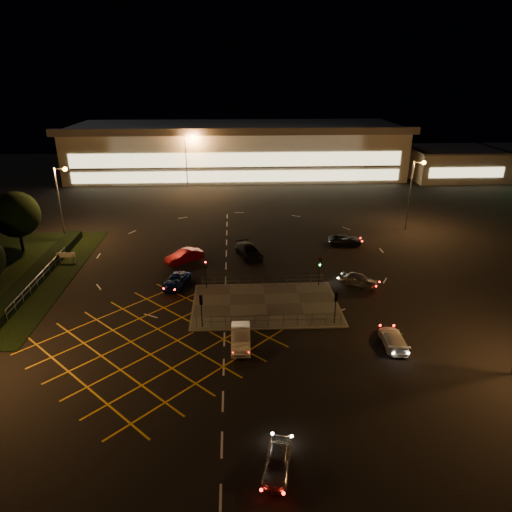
{
  "coord_description": "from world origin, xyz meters",
  "views": [
    {
      "loc": [
        -1.01,
        -41.83,
        21.44
      ],
      "look_at": [
        1.47,
        6.03,
        2.0
      ],
      "focal_mm": 32.0,
      "sensor_mm": 36.0,
      "label": 1
    }
  ],
  "objects_px": {
    "car_right_silver": "(359,280)",
    "car_circ_red": "(184,256)",
    "car_approach_white": "(394,339)",
    "car_east_grey": "(345,240)",
    "signal_se": "(336,301)",
    "car_near_silver": "(278,462)",
    "signal_ne": "(320,266)",
    "car_queue_white": "(241,338)",
    "signal_nw": "(206,268)",
    "car_far_dkgrey": "(249,251)",
    "car_left_blue": "(176,281)",
    "signal_sw": "(201,304)"
  },
  "relations": [
    {
      "from": "car_right_silver",
      "to": "car_circ_red",
      "type": "distance_m",
      "value": 20.74
    },
    {
      "from": "car_approach_white",
      "to": "car_east_grey",
      "type": "bearing_deg",
      "value": -90.8
    },
    {
      "from": "signal_se",
      "to": "car_near_silver",
      "type": "relative_size",
      "value": 0.85
    },
    {
      "from": "car_right_silver",
      "to": "car_east_grey",
      "type": "xyz_separation_m",
      "value": [
        1.55,
        12.58,
        -0.06
      ]
    },
    {
      "from": "signal_ne",
      "to": "signal_se",
      "type": "bearing_deg",
      "value": -90.0
    },
    {
      "from": "car_queue_white",
      "to": "car_right_silver",
      "type": "xyz_separation_m",
      "value": [
        12.88,
        10.9,
        -0.06
      ]
    },
    {
      "from": "signal_ne",
      "to": "car_queue_white",
      "type": "distance_m",
      "value": 14.05
    },
    {
      "from": "car_right_silver",
      "to": "car_east_grey",
      "type": "bearing_deg",
      "value": 26.81
    },
    {
      "from": "signal_se",
      "to": "signal_ne",
      "type": "height_order",
      "value": "same"
    },
    {
      "from": "signal_nw",
      "to": "signal_ne",
      "type": "distance_m",
      "value": 12.0
    },
    {
      "from": "car_near_silver",
      "to": "car_circ_red",
      "type": "distance_m",
      "value": 32.64
    },
    {
      "from": "signal_se",
      "to": "signal_nw",
      "type": "relative_size",
      "value": 1.0
    },
    {
      "from": "signal_nw",
      "to": "car_far_dkgrey",
      "type": "relative_size",
      "value": 0.59
    },
    {
      "from": "signal_se",
      "to": "car_left_blue",
      "type": "distance_m",
      "value": 17.65
    },
    {
      "from": "signal_ne",
      "to": "car_east_grey",
      "type": "xyz_separation_m",
      "value": [
        5.84,
        12.48,
        -1.74
      ]
    },
    {
      "from": "car_queue_white",
      "to": "car_approach_white",
      "type": "bearing_deg",
      "value": -2.41
    },
    {
      "from": "signal_se",
      "to": "car_approach_white",
      "type": "xyz_separation_m",
      "value": [
        4.2,
        -3.73,
        -1.74
      ]
    },
    {
      "from": "car_left_blue",
      "to": "signal_nw",
      "type": "bearing_deg",
      "value": 1.53
    },
    {
      "from": "car_circ_red",
      "to": "car_far_dkgrey",
      "type": "bearing_deg",
      "value": 65.19
    },
    {
      "from": "car_near_silver",
      "to": "car_approach_white",
      "type": "relative_size",
      "value": 0.86
    },
    {
      "from": "car_left_blue",
      "to": "car_approach_white",
      "type": "bearing_deg",
      "value": -18.66
    },
    {
      "from": "signal_ne",
      "to": "car_circ_red",
      "type": "bearing_deg",
      "value": 153.6
    },
    {
      "from": "signal_ne",
      "to": "car_far_dkgrey",
      "type": "height_order",
      "value": "signal_ne"
    },
    {
      "from": "car_queue_white",
      "to": "car_far_dkgrey",
      "type": "xyz_separation_m",
      "value": [
        1.41,
        19.71,
        0.03
      ]
    },
    {
      "from": "signal_se",
      "to": "signal_nw",
      "type": "bearing_deg",
      "value": -33.65
    },
    {
      "from": "car_queue_white",
      "to": "car_right_silver",
      "type": "bearing_deg",
      "value": 41.05
    },
    {
      "from": "car_circ_red",
      "to": "car_east_grey",
      "type": "bearing_deg",
      "value": 69.6
    },
    {
      "from": "car_queue_white",
      "to": "car_circ_red",
      "type": "distance_m",
      "value": 19.54
    },
    {
      "from": "signal_sw",
      "to": "car_approach_white",
      "type": "xyz_separation_m",
      "value": [
        16.2,
        -3.73,
        -1.74
      ]
    },
    {
      "from": "car_left_blue",
      "to": "car_right_silver",
      "type": "distance_m",
      "value": 19.56
    },
    {
      "from": "car_queue_white",
      "to": "car_left_blue",
      "type": "relative_size",
      "value": 1.01
    },
    {
      "from": "car_right_silver",
      "to": "car_circ_red",
      "type": "height_order",
      "value": "car_circ_red"
    },
    {
      "from": "signal_sw",
      "to": "car_right_silver",
      "type": "distance_m",
      "value": 18.18
    },
    {
      "from": "signal_se",
      "to": "car_approach_white",
      "type": "relative_size",
      "value": 0.73
    },
    {
      "from": "signal_sw",
      "to": "car_east_grey",
      "type": "distance_m",
      "value": 27.21
    },
    {
      "from": "car_right_silver",
      "to": "car_left_blue",
      "type": "bearing_deg",
      "value": 121.46
    },
    {
      "from": "signal_se",
      "to": "car_east_grey",
      "type": "height_order",
      "value": "signal_se"
    },
    {
      "from": "car_far_dkgrey",
      "to": "car_right_silver",
      "type": "xyz_separation_m",
      "value": [
        11.48,
        -8.81,
        -0.09
      ]
    },
    {
      "from": "car_queue_white",
      "to": "car_east_grey",
      "type": "relative_size",
      "value": 1.01
    },
    {
      "from": "car_circ_red",
      "to": "car_right_silver",
      "type": "bearing_deg",
      "value": 34.71
    },
    {
      "from": "signal_sw",
      "to": "car_circ_red",
      "type": "relative_size",
      "value": 0.67
    },
    {
      "from": "signal_se",
      "to": "car_right_silver",
      "type": "xyz_separation_m",
      "value": [
        4.29,
        7.89,
        -1.68
      ]
    },
    {
      "from": "car_left_blue",
      "to": "signal_se",
      "type": "bearing_deg",
      "value": -15.78
    },
    {
      "from": "car_near_silver",
      "to": "car_east_grey",
      "type": "bearing_deg",
      "value": 84.12
    },
    {
      "from": "signal_sw",
      "to": "car_right_silver",
      "type": "height_order",
      "value": "signal_sw"
    },
    {
      "from": "signal_nw",
      "to": "car_queue_white",
      "type": "relative_size",
      "value": 0.7
    },
    {
      "from": "signal_sw",
      "to": "car_near_silver",
      "type": "xyz_separation_m",
      "value": [
        5.25,
        -16.12,
        -1.74
      ]
    },
    {
      "from": "car_left_blue",
      "to": "car_approach_white",
      "type": "height_order",
      "value": "car_approach_white"
    },
    {
      "from": "signal_sw",
      "to": "car_circ_red",
      "type": "distance_m",
      "value": 15.82
    },
    {
      "from": "signal_ne",
      "to": "car_near_silver",
      "type": "xyz_separation_m",
      "value": [
        -6.75,
        -24.11,
        -1.74
      ]
    }
  ]
}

